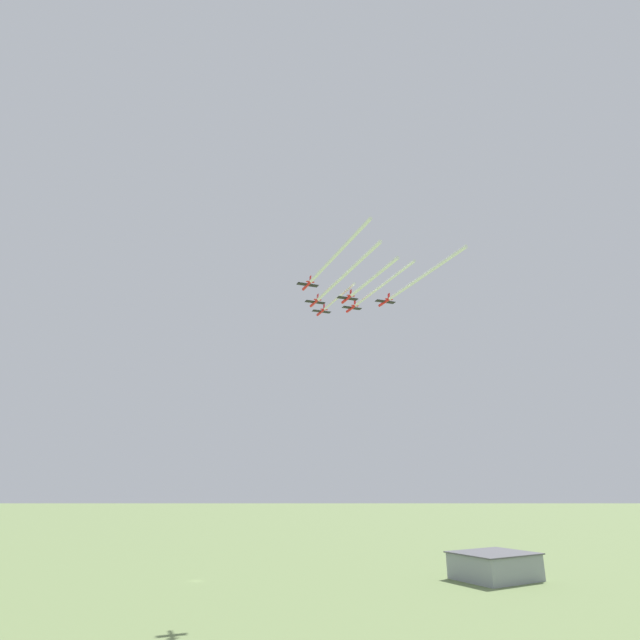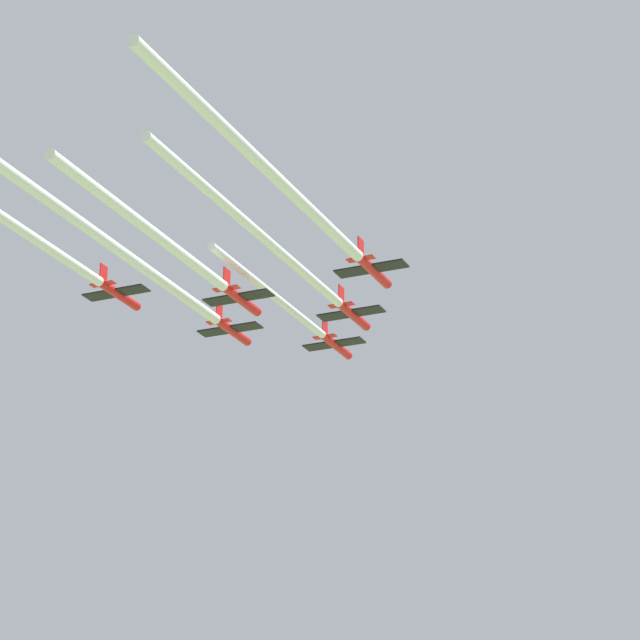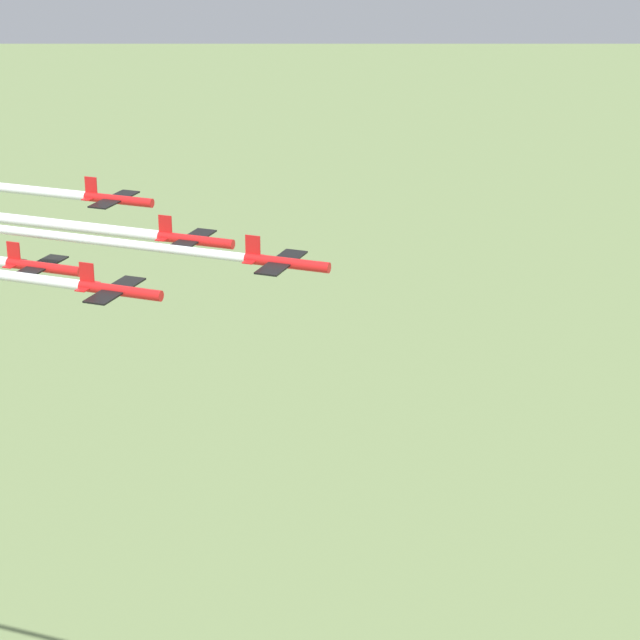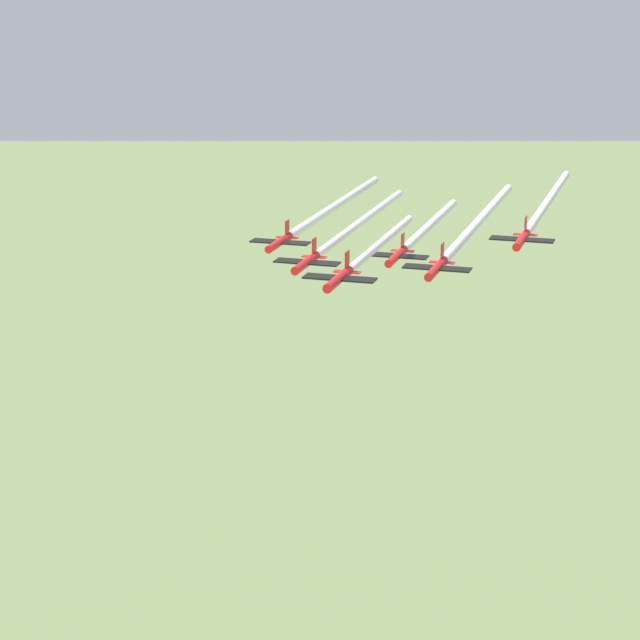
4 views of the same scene
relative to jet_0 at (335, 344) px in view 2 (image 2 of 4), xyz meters
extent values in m
cylinder|color=red|center=(0.05, 0.33, -0.04)|extent=(2.29, 8.50, 1.03)
cube|color=black|center=(-0.03, -0.22, -0.04)|extent=(8.13, 3.41, 0.17)
cube|color=red|center=(-0.47, -3.10, 1.25)|extent=(0.36, 1.50, 2.06)
cube|color=red|center=(-0.47, -3.10, -0.04)|extent=(3.12, 1.47, 0.11)
cylinder|color=red|center=(-9.76, -11.72, -1.49)|extent=(2.29, 8.50, 1.03)
cube|color=black|center=(-9.84, -12.28, -1.49)|extent=(8.13, 3.41, 0.17)
cube|color=red|center=(-10.28, -15.15, -0.20)|extent=(0.36, 1.50, 2.06)
cube|color=red|center=(-10.28, -15.15, -1.49)|extent=(3.12, 1.47, 0.11)
cylinder|color=red|center=(5.82, -14.09, -1.89)|extent=(2.29, 8.50, 1.03)
cube|color=black|center=(5.74, -14.65, -1.89)|extent=(8.13, 3.41, 0.17)
cube|color=red|center=(5.30, -17.52, -0.60)|extent=(0.36, 1.50, 2.06)
cube|color=red|center=(5.30, -17.52, -1.89)|extent=(3.12, 1.47, 0.11)
cylinder|color=red|center=(-19.56, -23.78, -0.43)|extent=(2.29, 8.50, 1.03)
cube|color=black|center=(-19.65, -24.33, -0.43)|extent=(8.13, 3.41, 0.17)
cube|color=red|center=(-20.08, -27.21, 0.86)|extent=(0.36, 1.50, 2.06)
cube|color=red|center=(-20.08, -27.21, -0.43)|extent=(3.12, 1.47, 0.11)
cylinder|color=red|center=(-3.98, -26.15, -3.56)|extent=(2.29, 8.50, 1.03)
cube|color=black|center=(-4.07, -26.71, -3.56)|extent=(8.13, 3.41, 0.17)
cube|color=red|center=(-4.50, -29.58, -2.27)|extent=(0.36, 1.50, 2.06)
cube|color=red|center=(-4.50, -29.58, -3.56)|extent=(3.12, 1.47, 0.11)
cylinder|color=red|center=(11.60, -28.52, -2.78)|extent=(2.29, 8.50, 1.03)
cube|color=black|center=(11.51, -29.08, -2.78)|extent=(8.13, 3.41, 0.17)
cube|color=red|center=(11.08, -31.95, -1.49)|extent=(0.36, 1.50, 2.06)
cube|color=red|center=(11.08, -31.95, -2.78)|extent=(3.12, 1.47, 0.11)
cylinder|color=white|center=(-2.83, -18.56, -0.04)|extent=(5.39, 29.58, 0.92)
cylinder|color=white|center=(-14.25, -41.27, -1.49)|extent=(8.90, 50.93, 1.19)
cylinder|color=white|center=(1.87, -40.03, -1.89)|extent=(7.65, 43.69, 1.03)
cylinder|color=white|center=(-7.16, -47.05, -3.56)|extent=(6.23, 33.64, 1.15)
cylinder|color=white|center=(7.47, -55.61, -2.78)|extent=(8.14, 46.01, 1.17)
camera|label=1|loc=(-98.43, -171.97, -68.83)|focal=28.00mm
camera|label=2|loc=(44.72, -173.67, -65.50)|focal=85.00mm
camera|label=3|loc=(108.02, 26.66, 35.81)|focal=70.00mm
camera|label=4|loc=(-16.35, 128.18, 32.63)|focal=70.00mm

